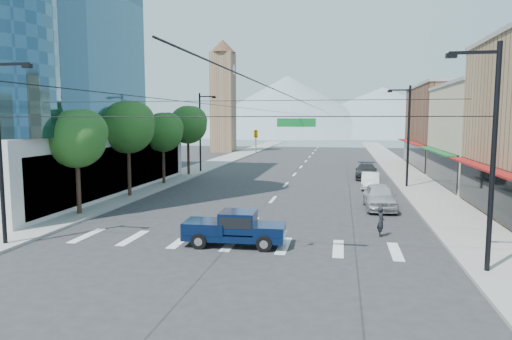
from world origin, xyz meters
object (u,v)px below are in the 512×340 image
Objects in this scene: pickup_truck at (234,228)px; parked_car_mid at (370,181)px; parked_car_near at (380,197)px; parked_car_far at (366,171)px; pedestrian at (381,222)px.

pickup_truck is 21.29m from parked_car_mid.
parked_car_near is 0.94× the size of parked_car_far.
pedestrian is 0.36× the size of parked_car_mid.
pickup_truck reaches higher than parked_car_far.
parked_car_mid is at bearing 66.91° from pickup_truck.
parked_car_far is at bearing 93.53° from parked_car_mid.
pickup_truck is at bearing -103.16° from parked_car_far.
pedestrian reaches higher than parked_car_mid.
parked_car_far is (0.00, 6.86, 0.07)m from parked_car_mid.
pedestrian is 7.49m from parked_car_near.
parked_car_near is 1.17× the size of parked_car_mid.
pickup_truck is 27.81m from parked_car_far.
parked_car_far is at bearing 88.45° from parked_car_near.
parked_car_near is (0.52, 7.47, 0.08)m from pedestrian.
parked_car_near is (7.63, 10.55, -0.02)m from pickup_truck.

